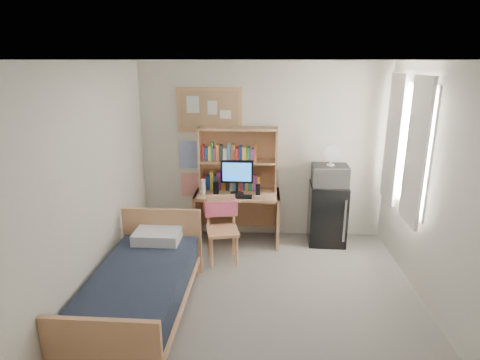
{
  "coord_description": "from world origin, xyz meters",
  "views": [
    {
      "loc": [
        -0.07,
        -3.72,
        2.59
      ],
      "look_at": [
        -0.3,
        1.2,
        1.13
      ],
      "focal_mm": 30.0,
      "sensor_mm": 36.0,
      "label": 1
    }
  ],
  "objects_px": {
    "bulletin_board": "(209,110)",
    "mini_fridge": "(327,214)",
    "desk": "(237,217)",
    "speaker_right": "(258,189)",
    "desk_chair": "(223,230)",
    "speaker_left": "(216,188)",
    "desk_fan": "(331,156)",
    "microwave": "(330,175)",
    "monitor": "(237,178)",
    "bed": "(140,295)"
  },
  "relations": [
    {
      "from": "desk_chair",
      "to": "microwave",
      "type": "relative_size",
      "value": 1.77
    },
    {
      "from": "desk_chair",
      "to": "monitor",
      "type": "xyz_separation_m",
      "value": [
        0.16,
        0.56,
        0.57
      ]
    },
    {
      "from": "bed",
      "to": "monitor",
      "type": "distance_m",
      "value": 2.19
    },
    {
      "from": "desk",
      "to": "desk_chair",
      "type": "bearing_deg",
      "value": -103.78
    },
    {
      "from": "desk",
      "to": "microwave",
      "type": "xyz_separation_m",
      "value": [
        1.32,
        0.02,
        0.66
      ]
    },
    {
      "from": "bulletin_board",
      "to": "speaker_right",
      "type": "distance_m",
      "value": 1.35
    },
    {
      "from": "speaker_right",
      "to": "bulletin_board",
      "type": "bearing_deg",
      "value": 153.36
    },
    {
      "from": "mini_fridge",
      "to": "speaker_left",
      "type": "xyz_separation_m",
      "value": [
        -1.62,
        -0.1,
        0.41
      ]
    },
    {
      "from": "desk_fan",
      "to": "speaker_right",
      "type": "bearing_deg",
      "value": -172.76
    },
    {
      "from": "microwave",
      "to": "desk_fan",
      "type": "distance_m",
      "value": 0.28
    },
    {
      "from": "speaker_left",
      "to": "desk_fan",
      "type": "distance_m",
      "value": 1.69
    },
    {
      "from": "speaker_left",
      "to": "desk_fan",
      "type": "relative_size",
      "value": 0.67
    },
    {
      "from": "speaker_right",
      "to": "microwave",
      "type": "xyz_separation_m",
      "value": [
        1.02,
        0.09,
        0.2
      ]
    },
    {
      "from": "bulletin_board",
      "to": "speaker_left",
      "type": "distance_m",
      "value": 1.13
    },
    {
      "from": "speaker_left",
      "to": "speaker_right",
      "type": "bearing_deg",
      "value": 0.0
    },
    {
      "from": "desk",
      "to": "speaker_right",
      "type": "bearing_deg",
      "value": -11.31
    },
    {
      "from": "desk",
      "to": "desk_chair",
      "type": "height_order",
      "value": "desk_chair"
    },
    {
      "from": "speaker_left",
      "to": "speaker_right",
      "type": "xyz_separation_m",
      "value": [
        0.6,
        -0.01,
        -0.02
      ]
    },
    {
      "from": "mini_fridge",
      "to": "speaker_left",
      "type": "bearing_deg",
      "value": -174.18
    },
    {
      "from": "speaker_left",
      "to": "desk",
      "type": "bearing_deg",
      "value": 11.31
    },
    {
      "from": "desk_chair",
      "to": "speaker_left",
      "type": "bearing_deg",
      "value": 92.36
    },
    {
      "from": "speaker_left",
      "to": "desk_fan",
      "type": "height_order",
      "value": "desk_fan"
    },
    {
      "from": "speaker_left",
      "to": "desk_chair",
      "type": "bearing_deg",
      "value": -75.46
    },
    {
      "from": "monitor",
      "to": "desk_fan",
      "type": "height_order",
      "value": "desk_fan"
    },
    {
      "from": "desk",
      "to": "bed",
      "type": "bearing_deg",
      "value": -114.9
    },
    {
      "from": "bulletin_board",
      "to": "microwave",
      "type": "distance_m",
      "value": 1.97
    },
    {
      "from": "bulletin_board",
      "to": "microwave",
      "type": "height_order",
      "value": "bulletin_board"
    },
    {
      "from": "bulletin_board",
      "to": "desk",
      "type": "relative_size",
      "value": 0.77
    },
    {
      "from": "desk_chair",
      "to": "speaker_right",
      "type": "bearing_deg",
      "value": 39.1
    },
    {
      "from": "desk_fan",
      "to": "bulletin_board",
      "type": "bearing_deg",
      "value": 172.99
    },
    {
      "from": "microwave",
      "to": "desk_fan",
      "type": "xyz_separation_m",
      "value": [
        0.0,
        0.0,
        0.28
      ]
    },
    {
      "from": "desk_chair",
      "to": "bed",
      "type": "bearing_deg",
      "value": -131.88
    },
    {
      "from": "bulletin_board",
      "to": "monitor",
      "type": "relative_size",
      "value": 1.91
    },
    {
      "from": "bulletin_board",
      "to": "microwave",
      "type": "xyz_separation_m",
      "value": [
        1.73,
        -0.29,
        -0.88
      ]
    },
    {
      "from": "speaker_left",
      "to": "speaker_right",
      "type": "height_order",
      "value": "speaker_left"
    },
    {
      "from": "desk",
      "to": "bed",
      "type": "height_order",
      "value": "desk"
    },
    {
      "from": "desk",
      "to": "desk_chair",
      "type": "distance_m",
      "value": 0.65
    },
    {
      "from": "mini_fridge",
      "to": "speaker_left",
      "type": "height_order",
      "value": "speaker_left"
    },
    {
      "from": "desk_chair",
      "to": "desk_fan",
      "type": "relative_size",
      "value": 3.22
    },
    {
      "from": "bulletin_board",
      "to": "desk_chair",
      "type": "relative_size",
      "value": 1.06
    },
    {
      "from": "bed",
      "to": "microwave",
      "type": "distance_m",
      "value": 3.05
    },
    {
      "from": "bulletin_board",
      "to": "mini_fridge",
      "type": "height_order",
      "value": "bulletin_board"
    },
    {
      "from": "desk_chair",
      "to": "speaker_left",
      "type": "relative_size",
      "value": 4.79
    },
    {
      "from": "monitor",
      "to": "microwave",
      "type": "bearing_deg",
      "value": 4.44
    },
    {
      "from": "desk_chair",
      "to": "desk",
      "type": "bearing_deg",
      "value": 64.04
    },
    {
      "from": "desk",
      "to": "monitor",
      "type": "height_order",
      "value": "monitor"
    },
    {
      "from": "desk_chair",
      "to": "microwave",
      "type": "xyz_separation_m",
      "value": [
        1.48,
        0.65,
        0.6
      ]
    },
    {
      "from": "bulletin_board",
      "to": "bed",
      "type": "distance_m",
      "value": 2.81
    },
    {
      "from": "speaker_left",
      "to": "speaker_right",
      "type": "distance_m",
      "value": 0.6
    },
    {
      "from": "mini_fridge",
      "to": "bed",
      "type": "distance_m",
      "value": 2.97
    }
  ]
}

